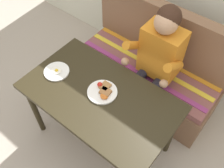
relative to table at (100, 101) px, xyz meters
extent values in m
plane|color=#B1A596|center=(0.00, 0.00, -0.65)|extent=(8.00, 8.00, 0.00)
cube|color=black|center=(0.00, 0.00, 0.06)|extent=(1.20, 0.70, 0.04)
cylinder|color=black|center=(-0.54, -0.29, -0.30)|extent=(0.05, 0.05, 0.69)
cylinder|color=black|center=(-0.54, 0.29, -0.30)|extent=(0.05, 0.05, 0.69)
cylinder|color=black|center=(0.54, 0.29, -0.30)|extent=(0.05, 0.05, 0.69)
cube|color=brown|center=(0.00, 0.72, -0.45)|extent=(1.44, 0.56, 0.40)
cube|color=#864E4D|center=(0.00, 0.72, -0.22)|extent=(1.40, 0.52, 0.06)
cube|color=brown|center=(0.00, 0.94, 0.08)|extent=(1.44, 0.12, 0.54)
cube|color=#93387A|center=(0.00, 0.58, -0.18)|extent=(1.38, 0.05, 0.01)
cube|color=yellow|center=(0.00, 0.72, -0.18)|extent=(1.38, 0.05, 0.01)
cube|color=orange|center=(0.00, 0.86, -0.18)|extent=(1.38, 0.05, 0.01)
cube|color=orange|center=(0.13, 0.66, 0.11)|extent=(0.34, 0.22, 0.48)
sphere|color=tan|center=(0.13, 0.64, 0.44)|extent=(0.19, 0.19, 0.19)
sphere|color=#331E14|center=(0.13, 0.67, 0.47)|extent=(0.19, 0.19, 0.19)
cylinder|color=orange|center=(-0.06, 0.52, 0.18)|extent=(0.07, 0.29, 0.23)
cylinder|color=orange|center=(0.32, 0.52, 0.18)|extent=(0.07, 0.29, 0.23)
sphere|color=tan|center=(-0.06, 0.40, 0.08)|extent=(0.07, 0.07, 0.07)
sphere|color=tan|center=(0.32, 0.40, 0.08)|extent=(0.07, 0.07, 0.07)
cylinder|color=#232333|center=(0.05, 0.49, -0.13)|extent=(0.09, 0.34, 0.09)
cylinder|color=#232333|center=(0.05, 0.32, -0.39)|extent=(0.08, 0.08, 0.52)
cube|color=black|center=(0.05, 0.26, -0.62)|extent=(0.09, 0.20, 0.05)
cylinder|color=#232333|center=(0.22, 0.49, -0.13)|extent=(0.09, 0.34, 0.09)
cylinder|color=#232333|center=(0.22, 0.32, -0.39)|extent=(0.08, 0.08, 0.52)
cube|color=black|center=(0.22, 0.26, -0.62)|extent=(0.09, 0.20, 0.05)
cylinder|color=white|center=(0.00, 0.03, 0.09)|extent=(0.23, 0.23, 0.02)
cube|color=#9C673B|center=(0.03, 0.04, 0.11)|extent=(0.09, 0.08, 0.02)
cube|color=#9F713F|center=(-0.01, 0.08, 0.11)|extent=(0.07, 0.08, 0.02)
sphere|color=red|center=(-0.05, 0.06, 0.12)|extent=(0.04, 0.04, 0.04)
ellipsoid|color=#CC6623|center=(0.04, 0.00, 0.11)|extent=(0.06, 0.05, 0.02)
cylinder|color=white|center=(-0.42, -0.04, 0.09)|extent=(0.21, 0.21, 0.01)
ellipsoid|color=white|center=(-0.42, -0.04, 0.10)|extent=(0.09, 0.08, 0.01)
sphere|color=yellow|center=(-0.42, -0.04, 0.11)|extent=(0.03, 0.03, 0.03)
camera|label=1|loc=(0.78, -0.82, 1.65)|focal=40.83mm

